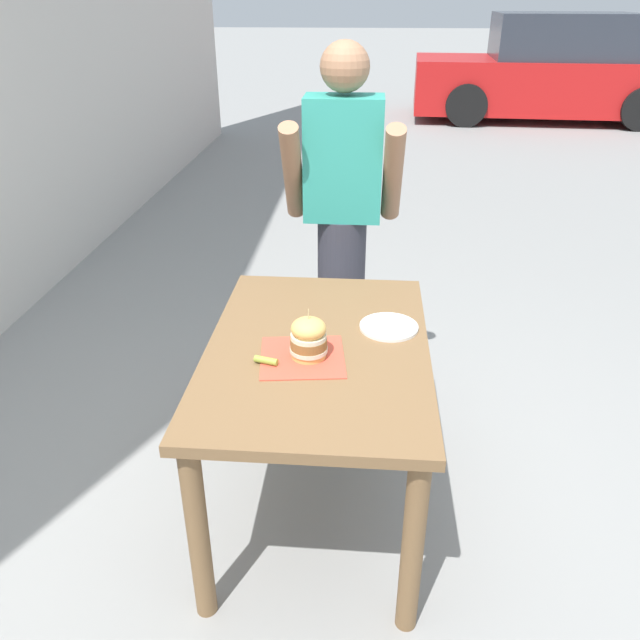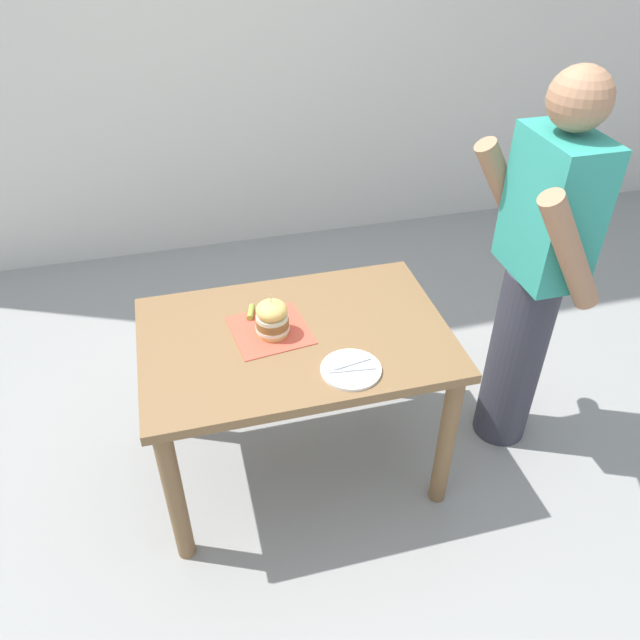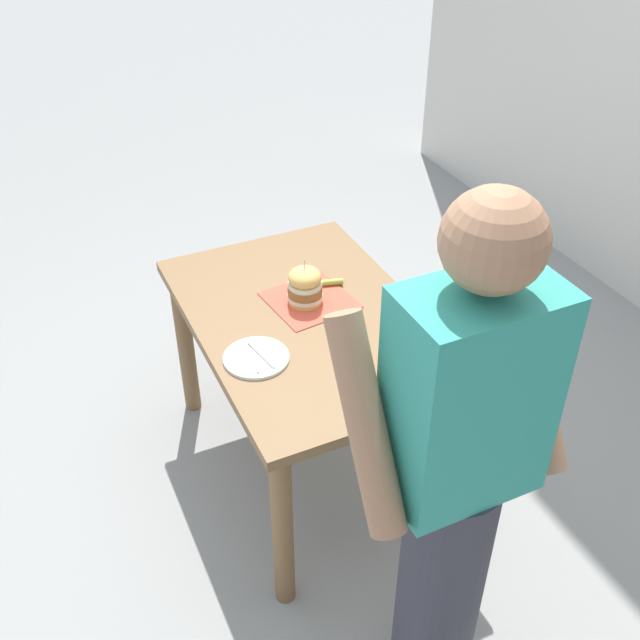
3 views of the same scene
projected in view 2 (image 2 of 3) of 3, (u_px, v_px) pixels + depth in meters
name	position (u px, v px, depth m)	size (l,w,h in m)	color
ground_plane	(299.00, 461.00, 2.86)	(80.00, 80.00, 0.00)	gray
patio_table	(296.00, 358.00, 2.48)	(0.79, 1.19, 0.75)	brown
serving_paper	(270.00, 330.00, 2.42)	(0.29, 0.29, 0.00)	#D64C38
sandwich	(272.00, 318.00, 2.36)	(0.13, 0.13, 0.18)	#E5B25B
pickle_spear	(251.00, 312.00, 2.49)	(0.02, 0.02, 0.08)	#8EA83D
side_plate_with_forks	(351.00, 369.00, 2.23)	(0.22, 0.22, 0.02)	white
diner_across_table	(535.00, 275.00, 2.48)	(0.55, 0.35, 1.69)	#33333D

